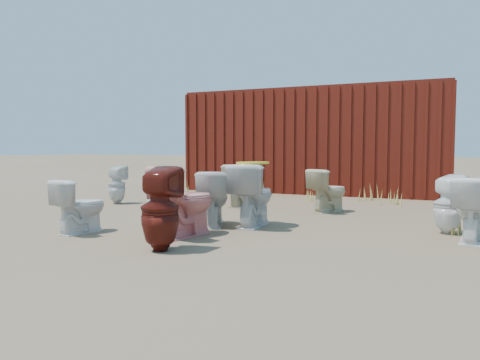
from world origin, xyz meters
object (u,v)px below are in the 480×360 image
at_px(toilet_front_pink, 185,201).
at_px(toilet_front_maroon, 160,209).
at_px(toilet_front_e, 471,209).
at_px(toilet_back_a, 117,185).
at_px(toilet_front_a, 80,206).
at_px(toilet_back_yellowlid, 253,195).
at_px(toilet_back_beige_left, 238,185).
at_px(loose_tank, 164,204).
at_px(toilet_back_beige_right, 328,191).
at_px(toilet_back_e, 448,204).
at_px(toilet_front_c, 213,198).
at_px(shipping_container, 318,142).

distance_m(toilet_front_pink, toilet_front_maroon, 0.83).
xyz_separation_m(toilet_front_e, toilet_back_a, (-5.93, 1.19, -0.01)).
relative_size(toilet_front_pink, toilet_front_maroon, 0.98).
height_order(toilet_front_a, toilet_back_yellowlid, toilet_back_yellowlid).
xyz_separation_m(toilet_front_a, toilet_back_beige_left, (0.65, 3.20, 0.05)).
bearing_deg(toilet_back_yellowlid, loose_tank, -14.76).
bearing_deg(toilet_front_e, toilet_back_beige_right, -35.45).
xyz_separation_m(toilet_back_a, toilet_back_e, (5.68, -0.75, 0.00)).
bearing_deg(toilet_front_e, toilet_front_pink, 23.14).
height_order(toilet_front_pink, toilet_front_c, toilet_front_pink).
distance_m(toilet_front_pink, toilet_back_a, 3.60).
relative_size(toilet_back_yellowlid, loose_tank, 1.68).
height_order(shipping_container, toilet_back_beige_left, shipping_container).
xyz_separation_m(toilet_front_c, toilet_back_e, (2.89, 0.66, -0.01)).
bearing_deg(toilet_back_a, toilet_back_yellowlid, 151.08).
xyz_separation_m(toilet_front_maroon, toilet_back_beige_right, (0.85, 3.56, -0.08)).
xyz_separation_m(toilet_front_maroon, toilet_back_beige_left, (-0.82, 3.64, -0.05)).
relative_size(toilet_front_pink, toilet_back_a, 1.17).
xyz_separation_m(toilet_back_a, toilet_back_yellowlid, (3.30, -1.25, 0.06)).
bearing_deg(toilet_front_maroon, toilet_front_e, -155.32).
relative_size(toilet_front_e, loose_tank, 1.46).
height_order(toilet_back_yellowlid, toilet_back_e, toilet_back_yellowlid).
bearing_deg(toilet_front_pink, toilet_front_a, 26.90).
distance_m(toilet_back_yellowlid, loose_tank, 1.69).
bearing_deg(loose_tank, toilet_back_yellowlid, -15.24).
distance_m(toilet_front_a, toilet_front_e, 4.59).
bearing_deg(toilet_front_c, toilet_back_yellowlid, 175.28).
xyz_separation_m(toilet_front_pink, loose_tank, (-1.17, 1.30, -0.25)).
height_order(toilet_back_beige_left, toilet_back_e, toilet_back_beige_left).
xyz_separation_m(toilet_front_pink, toilet_back_beige_right, (1.05, 2.75, -0.07)).
bearing_deg(toilet_back_a, shipping_container, -130.91).
relative_size(shipping_container, toilet_back_beige_right, 8.50).
xyz_separation_m(toilet_back_beige_right, toilet_back_yellowlid, (-0.58, -1.78, 0.07)).
bearing_deg(toilet_front_maroon, toilet_front_a, -24.23).
height_order(toilet_front_e, toilet_back_e, toilet_front_e).
distance_m(toilet_back_beige_left, toilet_back_yellowlid, 2.16).
distance_m(toilet_back_a, toilet_back_e, 5.73).
distance_m(toilet_back_beige_right, toilet_back_e, 2.21).
relative_size(toilet_front_c, toilet_back_a, 1.03).
bearing_deg(toilet_front_maroon, toilet_back_a, -52.66).
bearing_deg(toilet_back_e, loose_tank, 39.63).
bearing_deg(toilet_front_maroon, toilet_back_beige_right, -111.22).
height_order(toilet_back_a, loose_tank, toilet_back_a).
height_order(toilet_back_beige_left, toilet_back_beige_right, toilet_back_beige_left).
relative_size(shipping_container, loose_tank, 12.00).
distance_m(shipping_container, toilet_back_yellowlid, 5.56).
relative_size(toilet_front_pink, toilet_front_e, 1.16).
bearing_deg(toilet_back_beige_left, toilet_front_c, 94.97).
bearing_deg(toilet_front_c, toilet_front_maroon, 75.80).
distance_m(toilet_front_pink, toilet_back_e, 3.21).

